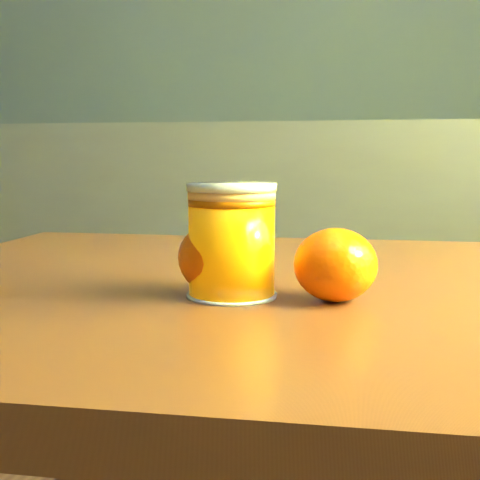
# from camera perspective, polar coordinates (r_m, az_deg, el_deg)

# --- Properties ---
(kitchen_counter) EXTENTS (3.15, 0.60, 0.90)m
(kitchen_counter) POSITION_cam_1_polar(r_m,az_deg,el_deg) (2.19, -11.53, -2.40)
(kitchen_counter) COLOR #47484C
(kitchen_counter) RESTS_ON ground
(table) EXTENTS (0.97, 0.70, 0.70)m
(table) POSITION_cam_1_polar(r_m,az_deg,el_deg) (0.66, 9.15, -11.50)
(table) COLOR brown
(table) RESTS_ON ground
(juice_glass) EXTENTS (0.08, 0.08, 0.10)m
(juice_glass) POSITION_cam_1_polar(r_m,az_deg,el_deg) (0.57, -0.72, -0.09)
(juice_glass) COLOR orange
(juice_glass) RESTS_ON table
(orange_front) EXTENTS (0.09, 0.09, 0.07)m
(orange_front) POSITION_cam_1_polar(r_m,az_deg,el_deg) (0.57, -1.61, -1.51)
(orange_front) COLOR #FF5D05
(orange_front) RESTS_ON table
(orange_back) EXTENTS (0.08, 0.08, 0.06)m
(orange_back) POSITION_cam_1_polar(r_m,az_deg,el_deg) (0.56, 8.15, -2.11)
(orange_back) COLOR #FF5D05
(orange_back) RESTS_ON table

